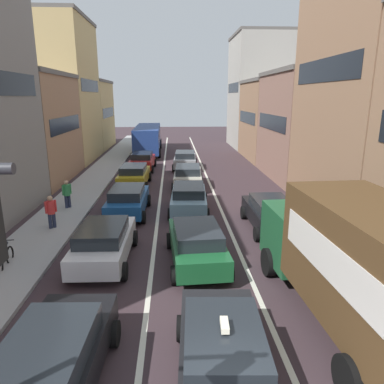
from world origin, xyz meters
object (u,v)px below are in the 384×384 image
(removalist_box_truck, at_px, (353,258))
(hatchback_centre_lane_third, at_px, (189,197))
(sedan_left_lane_front, at_px, (52,362))
(sedan_centre_lane_fifth, at_px, (185,159))
(sedan_left_lane_fifth, at_px, (142,161))
(sedan_left_lane_fourth, at_px, (134,175))
(bus_mid_queue_primary, at_px, (148,137))
(pedestrian_mid_sidewalk, at_px, (67,193))
(sedan_centre_lane_second, at_px, (197,243))
(wagon_left_lane_second, at_px, (104,242))
(cyclist_on_sidewalk, at_px, (2,249))
(sedan_right_lane_behind_truck, at_px, (270,213))
(pedestrian_far_sidewalk, at_px, (51,211))
(taxi_centre_lane_front, at_px, (223,354))
(sedan_left_lane_third, at_px, (128,200))
(coupe_centre_lane_fourth, at_px, (188,176))

(removalist_box_truck, height_order, hatchback_centre_lane_third, removalist_box_truck)
(sedan_left_lane_front, height_order, sedan_centre_lane_fifth, same)
(sedan_left_lane_fifth, bearing_deg, removalist_box_truck, -159.86)
(removalist_box_truck, bearing_deg, sedan_left_lane_fourth, 21.78)
(bus_mid_queue_primary, bearing_deg, pedestrian_mid_sidewalk, 170.31)
(sedan_centre_lane_second, bearing_deg, wagon_left_lane_second, 81.31)
(wagon_left_lane_second, distance_m, cyclist_on_sidewalk, 3.45)
(sedan_centre_lane_second, height_order, hatchback_centre_lane_third, same)
(wagon_left_lane_second, relative_size, sedan_right_lane_behind_truck, 1.01)
(pedestrian_mid_sidewalk, relative_size, pedestrian_far_sidewalk, 1.00)
(hatchback_centre_lane_third, distance_m, cyclist_on_sidewalk, 9.33)
(cyclist_on_sidewalk, xyz_separation_m, pedestrian_far_sidewalk, (0.42, 3.92, 0.10))
(hatchback_centre_lane_third, xyz_separation_m, sedan_left_lane_fourth, (-3.50, 5.85, 0.00))
(hatchback_centre_lane_third, bearing_deg, sedan_centre_lane_fifth, 1.84)
(pedestrian_mid_sidewalk, distance_m, pedestrian_far_sidewalk, 3.12)
(taxi_centre_lane_front, distance_m, pedestrian_mid_sidewalk, 14.32)
(sedan_left_lane_fourth, height_order, sedan_centre_lane_fifth, same)
(sedan_left_lane_third, bearing_deg, hatchback_centre_lane_third, -83.64)
(coupe_centre_lane_fourth, height_order, pedestrian_mid_sidewalk, pedestrian_mid_sidewalk)
(bus_mid_queue_primary, bearing_deg, coupe_centre_lane_fourth, -167.48)
(sedan_left_lane_fifth, relative_size, pedestrian_mid_sidewalk, 2.62)
(hatchback_centre_lane_third, relative_size, pedestrian_mid_sidewalk, 2.64)
(removalist_box_truck, relative_size, sedan_left_lane_front, 1.78)
(removalist_box_truck, distance_m, sedan_left_lane_third, 12.07)
(sedan_left_lane_front, bearing_deg, sedan_right_lane_behind_truck, -34.51)
(pedestrian_mid_sidewalk, bearing_deg, sedan_left_lane_fourth, -76.48)
(sedan_left_lane_front, bearing_deg, cyclist_on_sidewalk, 34.33)
(taxi_centre_lane_front, relative_size, sedan_left_lane_front, 1.00)
(sedan_centre_lane_fifth, relative_size, cyclist_on_sidewalk, 2.54)
(pedestrian_mid_sidewalk, bearing_deg, pedestrian_far_sidewalk, 137.00)
(sedan_left_lane_front, distance_m, pedestrian_mid_sidewalk, 13.09)
(coupe_centre_lane_fourth, bearing_deg, sedan_left_lane_front, 171.62)
(wagon_left_lane_second, xyz_separation_m, bus_mid_queue_primary, (-0.09, 26.53, 0.96))
(taxi_centre_lane_front, distance_m, coupe_centre_lane_fourth, 17.37)
(pedestrian_mid_sidewalk, bearing_deg, hatchback_centre_lane_third, -141.78)
(removalist_box_truck, height_order, sedan_centre_lane_fifth, removalist_box_truck)
(sedan_right_lane_behind_truck, bearing_deg, sedan_centre_lane_fifth, 12.89)
(removalist_box_truck, height_order, coupe_centre_lane_fourth, removalist_box_truck)
(hatchback_centre_lane_third, height_order, cyclist_on_sidewalk, cyclist_on_sidewalk)
(taxi_centre_lane_front, xyz_separation_m, sedan_left_lane_front, (-3.48, -0.04, -0.00))
(sedan_left_lane_front, height_order, sedan_right_lane_behind_truck, same)
(sedan_left_lane_fourth, bearing_deg, hatchback_centre_lane_third, -147.24)
(sedan_centre_lane_fifth, bearing_deg, wagon_left_lane_second, 171.46)
(sedan_centre_lane_second, distance_m, bus_mid_queue_primary, 27.08)
(sedan_left_lane_front, distance_m, coupe_centre_lane_fourth, 17.76)
(sedan_left_lane_fifth, xyz_separation_m, pedestrian_far_sidewalk, (-3.01, -13.99, 0.15))
(coupe_centre_lane_fourth, xyz_separation_m, bus_mid_queue_primary, (-3.67, 15.28, 0.96))
(sedan_left_lane_fifth, bearing_deg, sedan_right_lane_behind_truck, -152.05)
(coupe_centre_lane_fourth, xyz_separation_m, cyclist_on_sidewalk, (-6.99, -11.77, 0.05))
(removalist_box_truck, bearing_deg, sedan_right_lane_behind_truck, -1.73)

